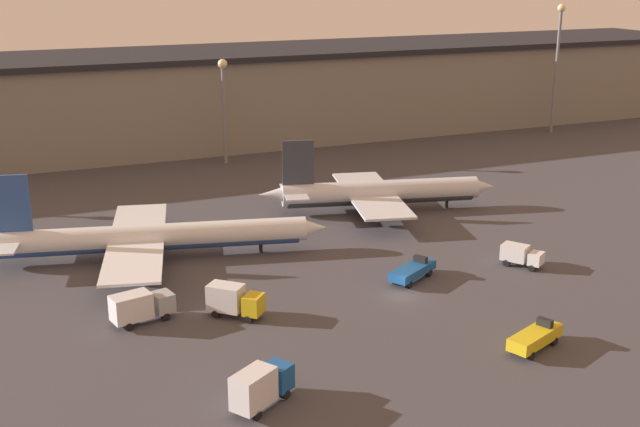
% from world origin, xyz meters
% --- Properties ---
extents(ground, '(600.00, 600.00, 0.00)m').
position_xyz_m(ground, '(0.00, 0.00, 0.00)').
color(ground, '#423F44').
extents(terminal_building, '(255.02, 31.64, 19.86)m').
position_xyz_m(terminal_building, '(0.00, 92.66, 9.97)').
color(terminal_building, gray).
rests_on(terminal_building, ground).
extents(airplane_0, '(47.18, 32.48, 12.27)m').
position_xyz_m(airplane_0, '(-25.19, 24.28, 2.95)').
color(airplane_0, white).
rests_on(airplane_0, ground).
extents(airplane_1, '(38.06, 27.51, 11.97)m').
position_xyz_m(airplane_1, '(12.67, 31.45, 3.13)').
color(airplane_1, silver).
rests_on(airplane_1, ground).
extents(service_vehicle_0, '(7.77, 5.91, 2.62)m').
position_xyz_m(service_vehicle_0, '(3.69, 3.88, 1.24)').
color(service_vehicle_0, '#195199').
rests_on(service_vehicle_0, ground).
extents(service_vehicle_1, '(6.23, 6.03, 3.66)m').
position_xyz_m(service_vehicle_1, '(-20.09, 2.15, 2.01)').
color(service_vehicle_1, gold).
rests_on(service_vehicle_1, ground).
extents(service_vehicle_2, '(4.82, 5.68, 2.79)m').
position_xyz_m(service_vehicle_2, '(18.94, 2.60, 1.58)').
color(service_vehicle_2, white).
rests_on(service_vehicle_2, ground).
extents(service_vehicle_3, '(7.24, 3.93, 3.59)m').
position_xyz_m(service_vehicle_3, '(-30.01, 4.49, 1.99)').
color(service_vehicle_3, '#9EA3A8').
rests_on(service_vehicle_3, ground).
extents(service_vehicle_4, '(7.51, 4.87, 2.81)m').
position_xyz_m(service_vehicle_4, '(6.02, -17.49, 1.33)').
color(service_vehicle_4, gold).
rests_on(service_vehicle_4, ground).
extents(service_vehicle_5, '(6.82, 5.57, 3.92)m').
position_xyz_m(service_vehicle_5, '(-23.51, -17.30, 2.14)').
color(service_vehicle_5, '#195199').
rests_on(service_vehicle_5, ground).
extents(lamp_post_1, '(1.80, 1.80, 20.39)m').
position_xyz_m(lamp_post_1, '(-0.39, 71.92, 13.33)').
color(lamp_post_1, slate).
rests_on(lamp_post_1, ground).
extents(lamp_post_2, '(1.80, 1.80, 29.10)m').
position_xyz_m(lamp_post_2, '(78.52, 71.92, 18.14)').
color(lamp_post_2, slate).
rests_on(lamp_post_2, ground).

